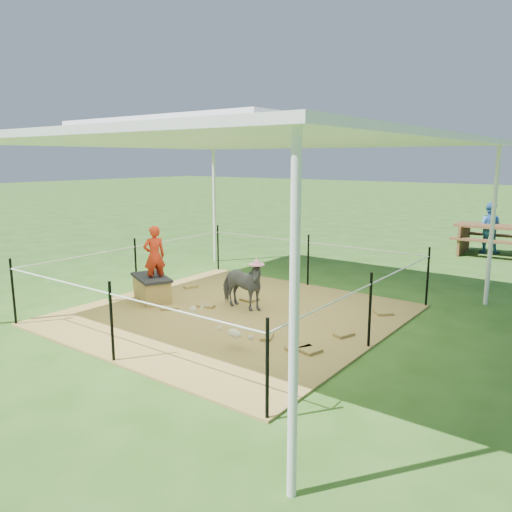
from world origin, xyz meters
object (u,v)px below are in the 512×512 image
Objects in this scene: straw_bale at (152,290)px; woman at (154,250)px; foal at (234,331)px; green_bottle at (110,294)px; distant_person at (488,228)px; picnic_table_near at (494,240)px; pony at (241,285)px.

woman is at bearing -0.00° from straw_bale.
straw_bale is at bearing -178.89° from foal.
green_bottle is (-0.65, -0.45, -0.76)m from woman.
woman is (0.10, -0.00, 0.69)m from straw_bale.
straw_bale is at bearing 59.11° from distant_person.
green_bottle is at bearing -140.71° from straw_bale.
foal is at bearing 75.86° from distant_person.
distant_person reaches higher than picnic_table_near.
distant_person is at bearing 103.52° from foal.
pony is at bearing 67.77° from distant_person.
picnic_table_near is at bearing -179.93° from woman.
distant_person is (1.99, 7.70, 0.23)m from pony.
green_bottle is 0.30× the size of foal.
foal is 8.84m from picnic_table_near.
distant_person is (-0.23, 0.31, 0.27)m from picnic_table_near.
pony is 0.50× the size of picnic_table_near.
straw_bale is 0.70m from woman.
pony is 0.71× the size of distant_person.
straw_bale is 0.83× the size of woman.
pony reaches higher than foal.
foal is at bearing -7.49° from green_bottle.
straw_bale is 8.75m from picnic_table_near.
pony is (2.07, 0.97, 0.27)m from green_bottle.
green_bottle is at bearing -30.49° from woman.
pony is (1.42, 0.52, -0.49)m from woman.
woman reaches higher than distant_person.
green_bottle is 3.07m from foal.
woman is 1.59m from pony.
woman reaches higher than picnic_table_near.
foal reaches higher than green_bottle.
green_bottle is 9.58m from distant_person.
foal reaches higher than straw_bale.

